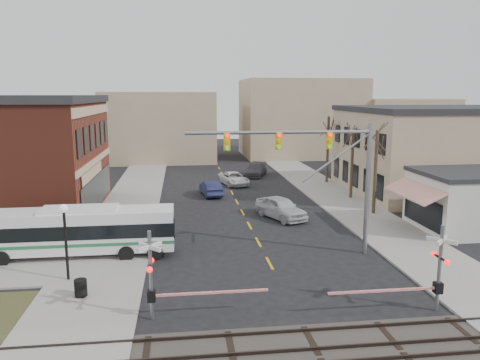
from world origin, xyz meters
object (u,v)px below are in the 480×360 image
Objects in this scene: traffic_signal_mast at (321,161)px; car_a at (281,208)px; rr_crossing_east at (430,270)px; trash_bin at (81,288)px; street_lamp at (65,226)px; car_b at (211,188)px; pedestrian_near at (124,236)px; car_c at (234,179)px; car_d at (255,170)px; rr_crossing_west at (161,276)px; pedestrian_far at (85,223)px; transit_bus at (80,230)px.

traffic_signal_mast is 10.04m from car_a.
rr_crossing_east is 6.80× the size of trash_bin.
street_lamp is 17.75m from car_a.
trash_bin is 0.16× the size of car_a.
pedestrian_near is at bearing 60.23° from car_b.
car_d is at bearing 43.44° from car_c.
rr_crossing_west is at bearing -43.91° from street_lamp.
rr_crossing_west is 3.15× the size of pedestrian_near.
car_d is (1.10, 19.60, -0.12)m from car_a.
car_c is 2.61× the size of pedestrian_far.
car_a is at bearing -72.41° from car_d.
rr_crossing_east is 16.21m from trash_bin.
pedestrian_far reaches higher than car_c.
car_a is 13.17m from pedestrian_near.
car_c is 23.01m from pedestrian_near.
car_d is (6.03, 10.40, 0.01)m from car_b.
traffic_signal_mast reaches higher than car_d.
car_a is (13.70, 11.08, -2.16)m from street_lamp.
pedestrian_far is at bearing 45.78° from car_b.
pedestrian_far is (-1.65, 9.88, 0.52)m from trash_bin.
car_d is (9.77, 35.52, -1.22)m from rr_crossing_west.
rr_crossing_west is at bearing -59.59° from transit_bus.
rr_crossing_east is at bearing -76.81° from pedestrian_far.
rr_crossing_west is 1.11× the size of car_a.
pedestrian_far is at bearing 114.07° from rr_crossing_west.
rr_crossing_west is at bearing -105.54° from pedestrian_far.
street_lamp is (-14.13, -2.34, -2.77)m from traffic_signal_mast.
rr_crossing_west is 1.26× the size of car_b.
rr_crossing_west is 7.06m from street_lamp.
rr_crossing_west reaches higher than pedestrian_near.
traffic_signal_mast is 12.88m from pedestrian_near.
transit_bus is 2.20× the size of car_a.
car_d is (0.67, 28.34, -5.05)m from traffic_signal_mast.
pedestrian_near is 4.37m from pedestrian_far.
street_lamp reaches higher than car_c.
pedestrian_near is at bearing -94.55° from car_d.
pedestrian_far reaches higher than trash_bin.
rr_crossing_west reaches higher than trash_bin.
traffic_signal_mast reaches higher than pedestrian_near.
car_c is 6.12m from car_d.
traffic_signal_mast is 6.20× the size of pedestrian_near.
street_lamp reaches higher than car_d.
pedestrian_near reaches higher than car_d.
transit_bus is 5.94× the size of pedestrian_far.
car_b is 2.38× the size of pedestrian_far.
rr_crossing_east is 1.39× the size of street_lamp.
trash_bin is (-3.94, 2.62, -1.44)m from rr_crossing_west.
traffic_signal_mast is (14.22, -1.54, 4.16)m from transit_bus.
pedestrian_far reaches higher than car_d.
street_lamp is 22.21m from car_b.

